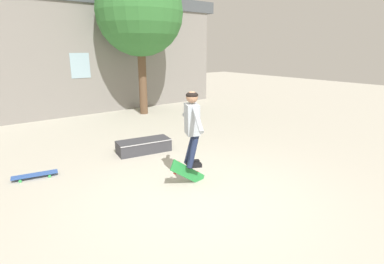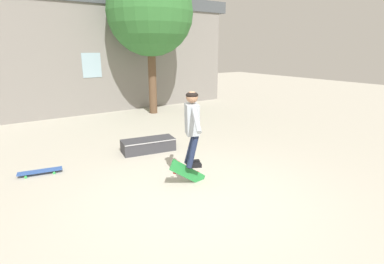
{
  "view_description": "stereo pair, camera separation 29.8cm",
  "coord_description": "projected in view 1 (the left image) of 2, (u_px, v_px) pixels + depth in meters",
  "views": [
    {
      "loc": [
        -2.96,
        -3.63,
        2.48
      ],
      "look_at": [
        0.26,
        0.48,
        1.0
      ],
      "focal_mm": 28.0,
      "sensor_mm": 36.0,
      "label": 1
    },
    {
      "loc": [
        -2.72,
        -3.81,
        2.48
      ],
      "look_at": [
        0.26,
        0.48,
        1.0
      ],
      "focal_mm": 28.0,
      "sensor_mm": 36.0,
      "label": 2
    }
  ],
  "objects": [
    {
      "name": "ground_plane",
      "position": [
        197.0,
        196.0,
        5.18
      ],
      "size": [
        40.0,
        40.0,
        0.0
      ],
      "primitive_type": "plane",
      "color": "#B2AD9E"
    },
    {
      "name": "building_backdrop",
      "position": [
        57.0,
        51.0,
        10.55
      ],
      "size": [
        14.37,
        0.52,
        5.77
      ],
      "color": "gray",
      "rests_on": "ground_plane"
    },
    {
      "name": "tree_right",
      "position": [
        140.0,
        12.0,
        10.7
      ],
      "size": [
        3.13,
        3.13,
        5.28
      ],
      "color": "brown",
      "rests_on": "ground_plane"
    },
    {
      "name": "skate_ledge",
      "position": [
        144.0,
        146.0,
        7.33
      ],
      "size": [
        1.35,
        0.74,
        0.31
      ],
      "rotation": [
        0.0,
        0.0,
        -0.17
      ],
      "color": "#38383D",
      "rests_on": "ground_plane"
    },
    {
      "name": "skater",
      "position": [
        192.0,
        123.0,
        5.38
      ],
      "size": [
        0.64,
        1.27,
        1.4
      ],
      "rotation": [
        0.0,
        0.0,
        -0.43
      ],
      "color": "#9EA8B2"
    },
    {
      "name": "skateboard_flipping",
      "position": [
        188.0,
        173.0,
        5.59
      ],
      "size": [
        0.82,
        0.15,
        0.67
      ],
      "rotation": [
        0.0,
        0.0,
        -0.03
      ],
      "color": "#237F38"
    },
    {
      "name": "skateboard_resting",
      "position": [
        35.0,
        175.0,
        5.88
      ],
      "size": [
        0.85,
        0.34,
        0.08
      ],
      "rotation": [
        0.0,
        0.0,
        2.95
      ],
      "color": "#2D519E",
      "rests_on": "ground_plane"
    }
  ]
}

